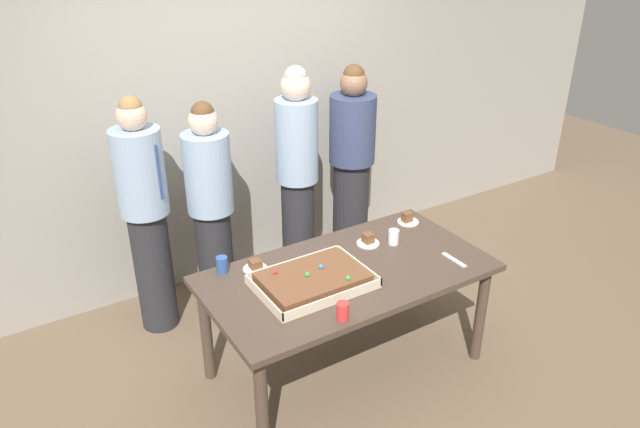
{
  "coord_description": "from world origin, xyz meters",
  "views": [
    {
      "loc": [
        -1.78,
        -2.55,
        2.68
      ],
      "look_at": [
        -0.11,
        0.15,
        1.09
      ],
      "focal_mm": 33.62,
      "sensor_mm": 36.0,
      "label": 1
    }
  ],
  "objects": [
    {
      "name": "ground_plane",
      "position": [
        0.0,
        0.0,
        0.0
      ],
      "size": [
        12.0,
        12.0,
        0.0
      ],
      "primitive_type": "plane",
      "color": "brown"
    },
    {
      "name": "drink_cup_middle",
      "position": [
        -0.65,
        0.39,
        0.79
      ],
      "size": [
        0.07,
        0.07,
        0.1
      ],
      "primitive_type": "cylinder",
      "color": "#2D5199",
      "rests_on": "party_table"
    },
    {
      "name": "cake_server_utensil",
      "position": [
        0.64,
        -0.25,
        0.75
      ],
      "size": [
        0.03,
        0.2,
        0.01
      ],
      "primitive_type": "cube",
      "color": "silver",
      "rests_on": "party_table"
    },
    {
      "name": "drink_cup_nearest",
      "position": [
        0.44,
        0.12,
        0.79
      ],
      "size": [
        0.07,
        0.07,
        0.1
      ],
      "primitive_type": "cylinder",
      "color": "white",
      "rests_on": "party_table"
    },
    {
      "name": "person_striped_tie_right",
      "position": [
        0.25,
        1.04,
        0.93
      ],
      "size": [
        0.32,
        0.32,
        1.76
      ],
      "rotation": [
        0.0,
        0.0,
        -2.02
      ],
      "color": "#28282D",
      "rests_on": "ground_plane"
    },
    {
      "name": "person_serving_front",
      "position": [
        -0.44,
        1.08,
        0.83
      ],
      "size": [
        0.33,
        0.33,
        1.61
      ],
      "rotation": [
        0.0,
        0.0,
        -1.42
      ],
      "color": "#28282D",
      "rests_on": "ground_plane"
    },
    {
      "name": "sheet_cake",
      "position": [
        -0.26,
        -0.03,
        0.78
      ],
      "size": [
        0.66,
        0.47,
        0.1
      ],
      "color": "beige",
      "rests_on": "party_table"
    },
    {
      "name": "person_left_edge_reaching",
      "position": [
        -0.88,
        1.11,
        0.89
      ],
      "size": [
        0.33,
        0.33,
        1.7
      ],
      "rotation": [
        0.0,
        0.0,
        -1.07
      ],
      "color": "#28282D",
      "rests_on": "ground_plane"
    },
    {
      "name": "person_green_shirt_behind",
      "position": [
        0.85,
        1.19,
        0.86
      ],
      "size": [
        0.37,
        0.37,
        1.67
      ],
      "rotation": [
        0.0,
        0.0,
        -2.31
      ],
      "color": "#28282D",
      "rests_on": "ground_plane"
    },
    {
      "name": "interior_back_panel",
      "position": [
        0.0,
        1.6,
        1.5
      ],
      "size": [
        8.0,
        0.12,
        3.0
      ],
      "primitive_type": "cube",
      "color": "#9E998E",
      "rests_on": "ground_plane"
    },
    {
      "name": "drink_cup_far_end",
      "position": [
        -0.3,
        -0.39,
        0.79
      ],
      "size": [
        0.07,
        0.07,
        0.1
      ],
      "primitive_type": "cylinder",
      "color": "red",
      "rests_on": "party_table"
    },
    {
      "name": "party_table",
      "position": [
        0.0,
        0.0,
        0.66
      ],
      "size": [
        1.75,
        0.93,
        0.74
      ],
      "color": "#47382D",
      "rests_on": "ground_plane"
    },
    {
      "name": "plated_slice_near_left",
      "position": [
        -0.47,
        0.31,
        0.76
      ],
      "size": [
        0.15,
        0.15,
        0.06
      ],
      "color": "white",
      "rests_on": "party_table"
    },
    {
      "name": "plated_slice_near_right",
      "position": [
        0.3,
        0.21,
        0.77
      ],
      "size": [
        0.15,
        0.15,
        0.07
      ],
      "color": "white",
      "rests_on": "party_table"
    },
    {
      "name": "plated_slice_far_left",
      "position": [
        0.72,
        0.31,
        0.77
      ],
      "size": [
        0.15,
        0.15,
        0.08
      ],
      "color": "white",
      "rests_on": "party_table"
    }
  ]
}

